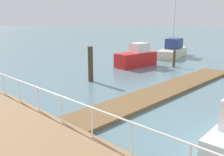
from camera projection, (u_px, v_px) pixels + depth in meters
name	position (u px, v px, depth m)	size (l,w,h in m)	color
ground_plane	(24.00, 78.00, 18.08)	(300.00, 300.00, 0.00)	slate
floating_dock	(166.00, 90.00, 14.70)	(15.78, 2.00, 0.18)	brown
boardwalk_railing	(91.00, 113.00, 7.97)	(0.06, 27.91, 1.08)	white
dock_piling_0	(91.00, 64.00, 16.89)	(0.36, 0.36, 2.46)	#473826
dock_piling_2	(174.00, 59.00, 22.13)	(0.25, 0.25, 1.54)	brown
moored_boat_0	(136.00, 58.00, 22.45)	(4.22, 2.05, 2.15)	red
moored_boat_1	(173.00, 50.00, 28.23)	(6.49, 3.32, 6.83)	beige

